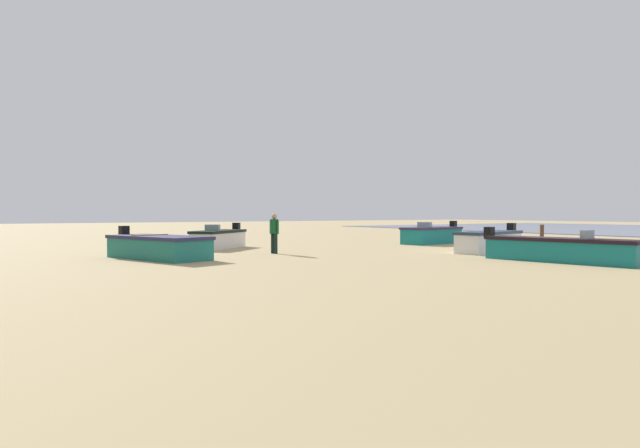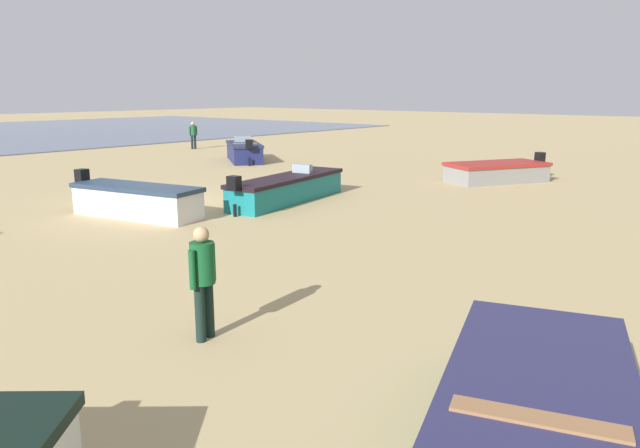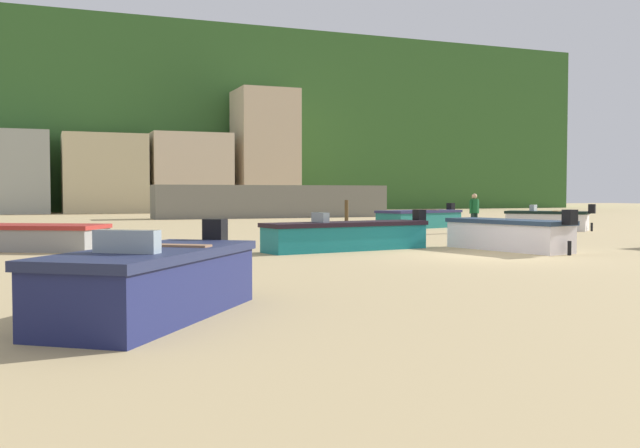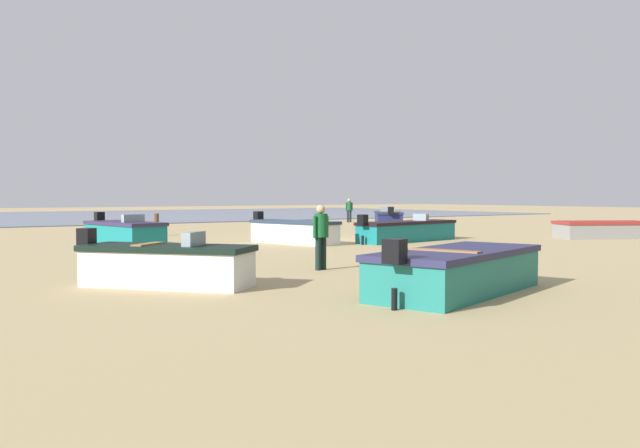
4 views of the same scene
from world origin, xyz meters
TOP-DOWN VIEW (x-y plane):
  - ground_plane at (0.00, 0.00)m, footprint 160.00×160.00m
  - tidal_water at (0.00, -36.00)m, footprint 80.00×36.00m
  - boat_grey_0 at (-11.13, 6.07)m, footprint 4.18×3.36m
  - boat_teal_1 at (5.70, 13.88)m, footprint 4.65×2.97m
  - boat_navy_2 at (-9.58, -6.42)m, footprint 3.41×3.93m
  - boat_teal_3 at (-2.84, 2.84)m, footprint 5.35×2.00m
  - boat_white_4 at (1.50, 1.18)m, footprint 2.01×4.23m
  - boat_white_5 at (9.90, 9.90)m, footprint 3.22×3.45m
  - boat_teal_6 at (7.31, -1.18)m, footprint 2.07×4.15m
  - mooring_post_mid_beach at (4.24, -6.31)m, footprint 0.21×0.21m
  - beach_walker_foreground at (-11.99, -13.48)m, footprint 0.54×0.40m
  - beach_walker_distant at (5.65, 9.21)m, footprint 0.54×0.41m

SIDE VIEW (x-z plane):
  - ground_plane at x=0.00m, z-range 0.00..0.00m
  - tidal_water at x=0.00m, z-range 0.00..0.06m
  - boat_grey_0 at x=-11.13m, z-range -0.15..0.91m
  - boat_teal_3 at x=-2.84m, z-range -0.15..0.99m
  - boat_teal_1 at x=5.70m, z-range -0.15..1.00m
  - boat_white_5 at x=9.90m, z-range -0.14..1.02m
  - boat_white_4 at x=1.50m, z-range -0.15..1.05m
  - boat_teal_6 at x=7.31m, z-range -0.15..1.06m
  - boat_navy_2 at x=-9.58m, z-range -0.14..1.08m
  - mooring_post_mid_beach at x=4.24m, z-range 0.00..1.02m
  - beach_walker_foreground at x=-11.99m, z-range 0.14..1.76m
  - beach_walker_distant at x=5.65m, z-range 0.14..1.76m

